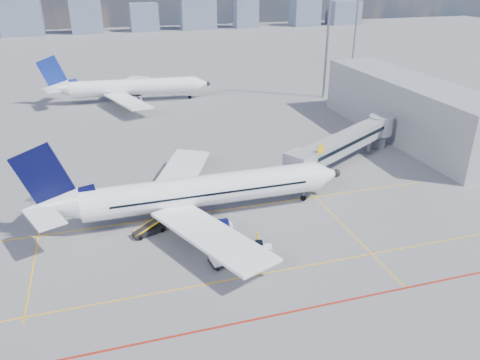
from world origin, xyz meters
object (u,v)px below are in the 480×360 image
object	(u,v)px
main_aircraft	(192,193)
ramp_worker	(258,240)
second_aircraft	(127,88)
belt_loader	(150,229)
cargo_dolly	(229,253)
baggage_tug	(261,248)

from	to	relation	value
main_aircraft	ramp_worker	bearing A→B (deg)	-58.86
second_aircraft	belt_loader	world-z (taller)	second_aircraft
ramp_worker	second_aircraft	bearing A→B (deg)	10.70
main_aircraft	belt_loader	distance (m)	6.58
second_aircraft	main_aircraft	bearing A→B (deg)	-81.38
cargo_dolly	ramp_worker	size ratio (longest dim) A/B	2.35
main_aircraft	second_aircraft	world-z (taller)	main_aircraft
second_aircraft	cargo_dolly	distance (m)	66.99
main_aircraft	second_aircraft	xyz separation A→B (m)	(-3.34, 56.17, 0.00)
main_aircraft	belt_loader	xyz separation A→B (m)	(-5.48, -2.47, -2.67)
main_aircraft	second_aircraft	bearing A→B (deg)	93.04
belt_loader	ramp_worker	xyz separation A→B (m)	(10.79, -6.20, 0.36)
ramp_worker	baggage_tug	bearing A→B (deg)	-178.33
belt_loader	ramp_worker	world-z (taller)	belt_loader
cargo_dolly	baggage_tug	bearing A→B (deg)	2.79
main_aircraft	cargo_dolly	distance (m)	10.90
main_aircraft	ramp_worker	distance (m)	10.43
main_aircraft	cargo_dolly	world-z (taller)	main_aircraft
baggage_tug	ramp_worker	world-z (taller)	ramp_worker
second_aircraft	baggage_tug	size ratio (longest dim) A/B	16.66
cargo_dolly	belt_loader	distance (m)	10.79
second_aircraft	baggage_tug	xyz separation A→B (m)	(8.63, -66.10, -2.56)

